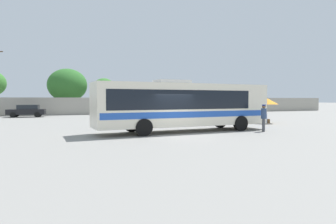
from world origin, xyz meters
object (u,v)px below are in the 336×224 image
object	(u,v)px
parked_car_second_black	(27,111)
roadside_tree_midright	(104,87)
coach_bus_cream_blue	(182,104)
attendant_by_bus_door	(264,116)
roadside_tree_midleft	(67,85)
vendor_umbrella_secondary_orange	(267,102)

from	to	relation	value
parked_car_second_black	roadside_tree_midright	size ratio (longest dim) A/B	0.81
coach_bus_cream_blue	attendant_by_bus_door	xyz separation A→B (m)	(5.15, -1.89, -0.80)
attendant_by_bus_door	roadside_tree_midright	xyz separation A→B (m)	(-6.23, 30.16, 2.99)
parked_car_second_black	roadside_tree_midleft	size ratio (longest dim) A/B	0.63
roadside_tree_midleft	roadside_tree_midright	distance (m)	5.66
attendant_by_bus_door	coach_bus_cream_blue	bearing A→B (deg)	159.81
roadside_tree_midleft	roadside_tree_midright	size ratio (longest dim) A/B	1.27
coach_bus_cream_blue	roadside_tree_midright	bearing A→B (deg)	92.20
vendor_umbrella_secondary_orange	attendant_by_bus_door	bearing A→B (deg)	-130.85
attendant_by_bus_door	parked_car_second_black	distance (m)	28.43
roadside_tree_midleft	attendant_by_bus_door	bearing A→B (deg)	-70.14
coach_bus_cream_blue	vendor_umbrella_secondary_orange	bearing A→B (deg)	20.58
attendant_by_bus_door	roadside_tree_midleft	bearing A→B (deg)	109.86
coach_bus_cream_blue	roadside_tree_midright	distance (m)	28.38
vendor_umbrella_secondary_orange	parked_car_second_black	size ratio (longest dim) A/B	0.52
vendor_umbrella_secondary_orange	roadside_tree_midright	world-z (taller)	roadside_tree_midright
parked_car_second_black	roadside_tree_midleft	world-z (taller)	roadside_tree_midleft
coach_bus_cream_blue	attendant_by_bus_door	world-z (taller)	coach_bus_cream_blue
parked_car_second_black	coach_bus_cream_blue	bearing A→B (deg)	-61.84
coach_bus_cream_blue	roadside_tree_midleft	xyz separation A→B (m)	(-6.42, 30.13, 2.52)
coach_bus_cream_blue	roadside_tree_midleft	distance (m)	30.91
coach_bus_cream_blue	parked_car_second_black	bearing A→B (deg)	118.16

